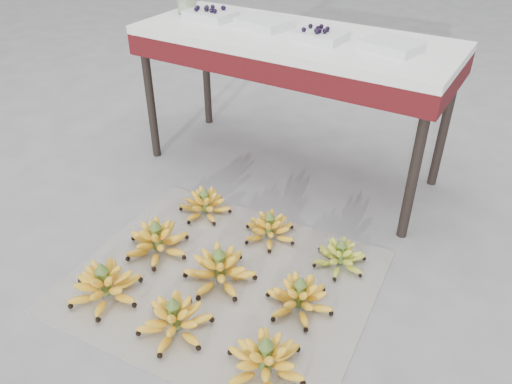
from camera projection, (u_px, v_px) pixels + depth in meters
The scene contains 17 objects.
ground at pixel (203, 276), 2.20m from camera, with size 60.00×60.00×0.00m, color slate.
newspaper_mat at pixel (223, 281), 2.17m from camera, with size 1.25×1.05×0.01m, color white.
bunch_front_left at pixel (105, 285), 2.05m from camera, with size 0.40×0.40×0.18m.
bunch_front_center at pixel (175, 319), 1.90m from camera, with size 0.36×0.36×0.18m.
bunch_front_right at pixel (266, 360), 1.75m from camera, with size 0.33×0.33×0.18m.
bunch_mid_left at pixel (157, 241), 2.29m from camera, with size 0.30×0.30×0.18m.
bunch_mid_center at pixel (220, 269), 2.13m from camera, with size 0.34×0.34×0.19m.
bunch_mid_right at pixel (299, 297), 2.00m from camera, with size 0.28×0.28×0.17m.
bunch_back_left at pixel (205, 205), 2.55m from camera, with size 0.26×0.26×0.16m.
bunch_back_center at pixel (270, 229), 2.38m from camera, with size 0.33×0.33×0.16m.
bunch_back_right at pixel (340, 256), 2.22m from camera, with size 0.29×0.29×0.15m.
vendor_table at pixel (293, 51), 2.58m from camera, with size 1.66×0.66×0.80m.
tray_far_left at pixel (211, 14), 2.75m from camera, with size 0.28×0.21×0.07m.
tray_left at pixel (264, 23), 2.61m from camera, with size 0.31×0.25×0.04m.
tray_right at pixel (320, 35), 2.43m from camera, with size 0.26×0.20×0.06m.
tray_far_right at pixel (391, 46), 2.29m from camera, with size 0.29×0.24×0.04m.
glass_jar at pixel (187, 1), 2.82m from camera, with size 0.11×0.11×0.14m, color beige.
Camera 1 is at (1.04, -1.27, 1.52)m, focal length 35.00 mm.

